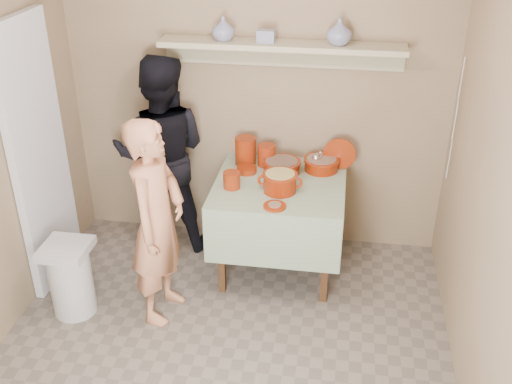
% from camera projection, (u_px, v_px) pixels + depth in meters
% --- Properties ---
extents(ground, '(3.50, 3.50, 0.00)m').
position_uv_depth(ground, '(214.00, 379.00, 3.75)').
color(ground, '#706458').
rests_on(ground, ground).
extents(tile_panel, '(0.06, 0.70, 2.00)m').
position_uv_depth(tile_panel, '(39.00, 157.00, 4.30)').
color(tile_panel, silver).
rests_on(tile_panel, ground).
extents(plate_stack_a, '(0.16, 0.16, 0.22)m').
position_uv_depth(plate_stack_a, '(245.00, 151.00, 4.71)').
color(plate_stack_a, '#771801').
rests_on(plate_stack_a, serving_table).
extents(plate_stack_b, '(0.14, 0.14, 0.17)m').
position_uv_depth(plate_stack_b, '(267.00, 155.00, 4.69)').
color(plate_stack_b, '#771801').
rests_on(plate_stack_b, serving_table).
extents(bowl_stack, '(0.13, 0.13, 0.13)m').
position_uv_depth(bowl_stack, '(232.00, 180.00, 4.36)').
color(bowl_stack, '#771801').
rests_on(bowl_stack, serving_table).
extents(empty_bowl, '(0.15, 0.15, 0.05)m').
position_uv_depth(empty_bowl, '(247.00, 170.00, 4.61)').
color(empty_bowl, '#771801').
rests_on(empty_bowl, serving_table).
extents(propped_lid, '(0.25, 0.04, 0.25)m').
position_uv_depth(propped_lid, '(339.00, 154.00, 4.63)').
color(propped_lid, '#771801').
rests_on(propped_lid, serving_table).
extents(vase_right, '(0.22, 0.22, 0.19)m').
position_uv_depth(vase_right, '(339.00, 32.00, 4.22)').
color(vase_right, navy).
rests_on(vase_right, wall_shelf).
extents(vase_left, '(0.23, 0.23, 0.17)m').
position_uv_depth(vase_left, '(223.00, 29.00, 4.33)').
color(vase_left, navy).
rests_on(vase_left, wall_shelf).
extents(ceramic_box, '(0.13, 0.10, 0.09)m').
position_uv_depth(ceramic_box, '(266.00, 36.00, 4.30)').
color(ceramic_box, navy).
rests_on(ceramic_box, wall_shelf).
extents(person_cook, '(0.42, 0.58, 1.48)m').
position_uv_depth(person_cook, '(157.00, 222.00, 4.00)').
color(person_cook, tan).
rests_on(person_cook, ground).
extents(person_helper, '(0.86, 0.71, 1.62)m').
position_uv_depth(person_helper, '(162.00, 155.00, 4.78)').
color(person_helper, black).
rests_on(person_helper, ground).
extents(room_shell, '(3.04, 3.54, 2.62)m').
position_uv_depth(room_shell, '(203.00, 143.00, 2.99)').
color(room_shell, '#927A5A').
rests_on(room_shell, ground).
extents(serving_table, '(0.97, 0.97, 0.76)m').
position_uv_depth(serving_table, '(280.00, 196.00, 4.53)').
color(serving_table, '#4C2D16').
rests_on(serving_table, ground).
extents(cazuela_meat_a, '(0.30, 0.30, 0.10)m').
position_uv_depth(cazuela_meat_a, '(282.00, 165.00, 4.59)').
color(cazuela_meat_a, '#661100').
rests_on(cazuela_meat_a, serving_table).
extents(cazuela_meat_b, '(0.28, 0.28, 0.10)m').
position_uv_depth(cazuela_meat_b, '(321.00, 163.00, 4.63)').
color(cazuela_meat_b, '#661100').
rests_on(cazuela_meat_b, serving_table).
extents(ladle, '(0.08, 0.26, 0.19)m').
position_uv_depth(ladle, '(316.00, 158.00, 4.59)').
color(ladle, silver).
rests_on(ladle, cazuela_meat_b).
extents(cazuela_rice, '(0.33, 0.25, 0.14)m').
position_uv_depth(cazuela_rice, '(280.00, 181.00, 4.31)').
color(cazuela_rice, '#661100').
rests_on(cazuela_rice, serving_table).
extents(front_plate, '(0.16, 0.16, 0.03)m').
position_uv_depth(front_plate, '(275.00, 206.00, 4.13)').
color(front_plate, '#771801').
rests_on(front_plate, serving_table).
extents(wall_shelf, '(1.80, 0.25, 0.21)m').
position_uv_depth(wall_shelf, '(282.00, 48.00, 4.37)').
color(wall_shelf, tan).
rests_on(wall_shelf, room_shell).
extents(trash_bin, '(0.32, 0.32, 0.56)m').
position_uv_depth(trash_bin, '(71.00, 278.00, 4.21)').
color(trash_bin, silver).
rests_on(trash_bin, ground).
extents(electrical_cord, '(0.01, 0.05, 0.90)m').
position_uv_depth(electrical_cord, '(455.00, 120.00, 4.25)').
color(electrical_cord, silver).
rests_on(electrical_cord, wall_shelf).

